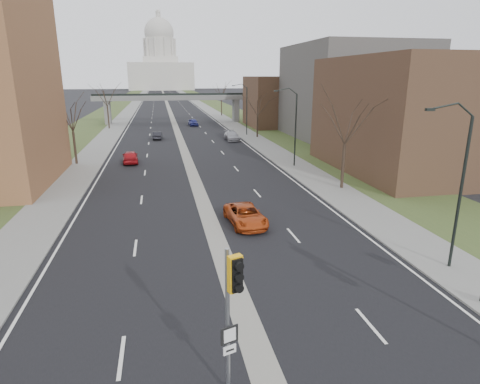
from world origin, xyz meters
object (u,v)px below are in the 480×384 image
object	(u,v)px
signal_pole_median	(232,300)
car_right_far	(193,122)
car_right_mid	(232,136)
car_right_near	(245,215)
car_left_far	(158,135)
car_left_near	(130,157)

from	to	relation	value
signal_pole_median	car_right_far	distance (m)	74.91
car_right_mid	car_right_near	bearing A→B (deg)	-99.97
signal_pole_median	car_right_mid	bearing A→B (deg)	61.95
signal_pole_median	car_left_far	world-z (taller)	signal_pole_median
signal_pole_median	car_right_far	xyz separation A→B (m)	(5.05, 74.69, -2.83)
car_left_near	car_right_far	bearing A→B (deg)	-110.45
car_left_near	car_right_mid	xyz separation A→B (m)	(15.04, 15.14, -0.03)
car_right_mid	signal_pole_median	bearing A→B (deg)	-101.37
car_left_near	signal_pole_median	bearing A→B (deg)	93.93
signal_pole_median	car_left_far	xyz separation A→B (m)	(-2.28, 57.05, -2.94)
car_left_near	car_right_far	world-z (taller)	car_left_near
signal_pole_median	car_right_near	xyz separation A→B (m)	(3.70, 15.41, -2.90)
car_left_far	car_right_near	bearing A→B (deg)	102.26
car_right_mid	car_left_near	bearing A→B (deg)	-136.09
car_right_mid	car_right_far	distance (m)	21.59
car_left_near	car_left_far	bearing A→B (deg)	-104.05
car_left_near	car_left_far	distance (m)	18.89
car_left_far	car_right_mid	size ratio (longest dim) A/B	0.77
signal_pole_median	car_left_far	distance (m)	57.17
car_left_near	car_right_mid	bearing A→B (deg)	-139.04
signal_pole_median	car_right_near	distance (m)	16.11
car_left_far	car_right_near	distance (m)	42.07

